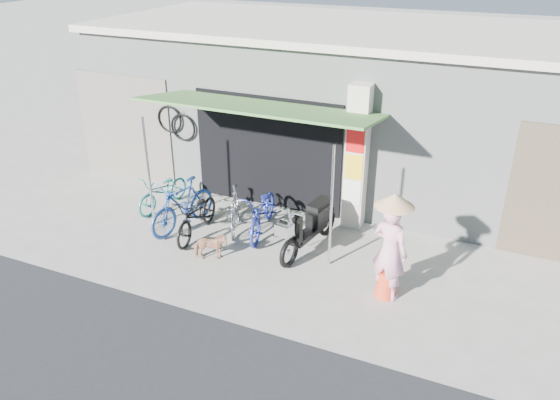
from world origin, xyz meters
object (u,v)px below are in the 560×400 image
at_px(bike_teal, 163,191).
at_px(moped, 310,225).
at_px(bike_blue, 183,205).
at_px(bike_navy, 263,211).
at_px(nun, 390,248).
at_px(bike_black, 197,215).
at_px(street_dog, 210,247).
at_px(bike_silver, 235,210).

distance_m(bike_teal, moped, 3.64).
height_order(bike_blue, bike_navy, bike_blue).
height_order(bike_teal, nun, nun).
bearing_deg(bike_black, bike_blue, 156.10).
height_order(bike_black, nun, nun).
distance_m(bike_teal, street_dog, 2.52).
distance_m(moped, nun, 1.99).
xyz_separation_m(bike_teal, moped, (3.62, -0.35, 0.11)).
bearing_deg(street_dog, bike_blue, 26.42).
relative_size(bike_black, moped, 0.86).
bearing_deg(street_dog, nun, -113.28).
height_order(bike_blue, bike_black, bike_blue).
bearing_deg(bike_silver, nun, -39.73).
xyz_separation_m(bike_navy, street_dog, (-0.46, -1.35, -0.20)).
xyz_separation_m(bike_black, nun, (4.00, -0.51, 0.49)).
relative_size(bike_black, bike_silver, 1.15).
bearing_deg(bike_navy, bike_silver, -178.89).
xyz_separation_m(bike_teal, street_dog, (2.05, -1.46, -0.14)).
relative_size(bike_navy, street_dog, 2.82).
bearing_deg(bike_silver, bike_blue, 177.27).
relative_size(bike_blue, bike_silver, 1.19).
bearing_deg(bike_navy, bike_black, -162.59).
height_order(bike_black, bike_navy, bike_navy).
distance_m(bike_teal, bike_navy, 2.51).
distance_m(bike_black, moped, 2.31).
bearing_deg(moped, bike_blue, -164.54).
bearing_deg(bike_black, moped, 4.31).
xyz_separation_m(bike_black, moped, (2.28, 0.41, 0.07)).
xyz_separation_m(bike_blue, bike_navy, (1.59, 0.50, -0.05)).
height_order(bike_navy, street_dog, bike_navy).
distance_m(bike_navy, street_dog, 1.44).
bearing_deg(street_dog, moped, -81.35).
bearing_deg(bike_blue, street_dog, -24.71).
bearing_deg(bike_blue, bike_teal, 158.26).
relative_size(street_dog, nun, 0.34).
xyz_separation_m(bike_blue, bike_silver, (1.00, 0.37, -0.09)).
xyz_separation_m(bike_black, bike_navy, (1.17, 0.64, 0.03)).
bearing_deg(bike_teal, nun, -6.92).
relative_size(bike_blue, bike_navy, 0.97).
xyz_separation_m(moped, nun, (1.72, -0.91, 0.42)).
xyz_separation_m(bike_teal, bike_blue, (0.92, -0.62, 0.12)).
bearing_deg(street_dog, bike_navy, -45.55).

